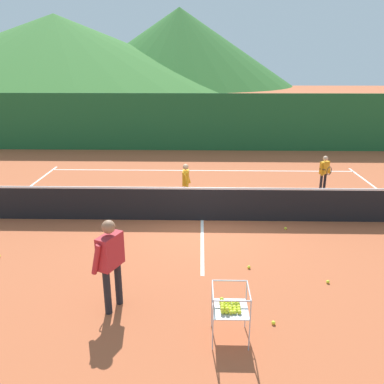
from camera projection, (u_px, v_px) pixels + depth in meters
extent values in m
plane|color=#B25633|center=(202.00, 220.00, 10.97)|extent=(120.00, 120.00, 0.00)
cube|color=white|center=(202.00, 170.00, 15.88)|extent=(12.22, 0.08, 0.01)
cube|color=white|center=(202.00, 220.00, 10.97)|extent=(0.08, 5.95, 0.01)
cube|color=black|center=(202.00, 205.00, 10.82)|extent=(12.39, 0.02, 0.92)
cube|color=white|center=(202.00, 188.00, 10.66)|extent=(12.39, 0.03, 0.06)
cylinder|color=black|center=(107.00, 292.00, 6.83)|extent=(0.13, 0.13, 0.85)
cylinder|color=black|center=(118.00, 283.00, 7.11)|extent=(0.13, 0.13, 0.85)
cube|color=#B2262D|center=(110.00, 251.00, 6.74)|extent=(0.42, 0.56, 0.60)
sphere|color=#996B4C|center=(108.00, 227.00, 6.59)|extent=(0.24, 0.24, 0.24)
cylinder|color=#B2262D|center=(96.00, 259.00, 6.53)|extent=(0.25, 0.18, 0.58)
cylinder|color=#B2262D|center=(118.00, 246.00, 7.02)|extent=(0.20, 0.16, 0.59)
torus|color=#262628|center=(107.00, 246.00, 7.14)|extent=(0.14, 0.28, 0.29)
cylinder|color=black|center=(118.00, 248.00, 7.04)|extent=(0.21, 0.12, 0.03)
cylinder|color=silver|center=(186.00, 193.00, 12.20)|extent=(0.10, 0.10, 0.64)
cylinder|color=silver|center=(185.00, 196.00, 11.97)|extent=(0.10, 0.10, 0.64)
cube|color=orange|center=(186.00, 178.00, 11.91)|extent=(0.19, 0.39, 0.45)
sphere|color=tan|center=(186.00, 167.00, 11.80)|extent=(0.18, 0.18, 0.18)
cylinder|color=orange|center=(188.00, 177.00, 12.13)|extent=(0.18, 0.08, 0.44)
cylinder|color=orange|center=(186.00, 181.00, 11.71)|extent=(0.14, 0.07, 0.44)
cylinder|color=black|center=(325.00, 181.00, 13.46)|extent=(0.09, 0.09, 0.60)
cylinder|color=black|center=(321.00, 183.00, 13.32)|extent=(0.09, 0.09, 0.60)
cube|color=orange|center=(325.00, 168.00, 13.22)|extent=(0.38, 0.36, 0.42)
sphere|color=#DBAD84|center=(326.00, 158.00, 13.12)|extent=(0.17, 0.17, 0.17)
cylinder|color=orange|center=(329.00, 168.00, 13.32)|extent=(0.16, 0.16, 0.41)
cylinder|color=orange|center=(322.00, 170.00, 13.08)|extent=(0.13, 0.14, 0.41)
torus|color=#262628|center=(329.00, 171.00, 12.88)|extent=(0.23, 0.21, 0.29)
cylinder|color=black|center=(323.00, 169.00, 13.06)|extent=(0.17, 0.18, 0.03)
cylinder|color=#B7B7BC|center=(212.00, 304.00, 6.47)|extent=(0.02, 0.02, 0.89)
cylinder|color=#B7B7BC|center=(246.00, 304.00, 6.46)|extent=(0.02, 0.02, 0.89)
cylinder|color=#B7B7BC|center=(213.00, 326.00, 5.94)|extent=(0.02, 0.02, 0.89)
cylinder|color=#B7B7BC|center=(250.00, 326.00, 5.93)|extent=(0.02, 0.02, 0.89)
cube|color=#B7B7BC|center=(230.00, 309.00, 6.16)|extent=(0.56, 0.56, 0.01)
cube|color=#B7B7BC|center=(230.00, 281.00, 6.32)|extent=(0.56, 0.02, 0.02)
cube|color=#B7B7BC|center=(232.00, 301.00, 5.79)|extent=(0.56, 0.02, 0.02)
cube|color=#B7B7BC|center=(213.00, 290.00, 6.06)|extent=(0.02, 0.56, 0.02)
cube|color=#B7B7BC|center=(249.00, 291.00, 6.05)|extent=(0.02, 0.56, 0.02)
sphere|color=yellow|center=(223.00, 312.00, 6.04)|extent=(0.07, 0.07, 0.07)
sphere|color=yellow|center=(222.00, 310.00, 6.09)|extent=(0.07, 0.07, 0.07)
sphere|color=yellow|center=(222.00, 307.00, 6.16)|extent=(0.07, 0.07, 0.07)
sphere|color=yellow|center=(222.00, 305.00, 6.21)|extent=(0.07, 0.07, 0.07)
sphere|color=yellow|center=(221.00, 302.00, 6.28)|extent=(0.07, 0.07, 0.07)
sphere|color=yellow|center=(226.00, 312.00, 6.03)|extent=(0.07, 0.07, 0.07)
sphere|color=yellow|center=(227.00, 309.00, 6.09)|extent=(0.07, 0.07, 0.07)
sphere|color=yellow|center=(226.00, 307.00, 6.16)|extent=(0.07, 0.07, 0.07)
sphere|color=yellow|center=(226.00, 305.00, 6.22)|extent=(0.07, 0.07, 0.07)
sphere|color=yellow|center=(226.00, 302.00, 6.27)|extent=(0.07, 0.07, 0.07)
sphere|color=yellow|center=(231.00, 312.00, 6.03)|extent=(0.07, 0.07, 0.07)
sphere|color=yellow|center=(230.00, 310.00, 6.09)|extent=(0.07, 0.07, 0.07)
sphere|color=yellow|center=(230.00, 307.00, 6.15)|extent=(0.07, 0.07, 0.07)
sphere|color=yellow|center=(230.00, 305.00, 6.21)|extent=(0.07, 0.07, 0.07)
sphere|color=yellow|center=(229.00, 302.00, 6.28)|extent=(0.07, 0.07, 0.07)
sphere|color=yellow|center=(235.00, 312.00, 6.03)|extent=(0.07, 0.07, 0.07)
sphere|color=yellow|center=(235.00, 310.00, 6.09)|extent=(0.07, 0.07, 0.07)
sphere|color=yellow|center=(234.00, 307.00, 6.15)|extent=(0.07, 0.07, 0.07)
sphere|color=yellow|center=(234.00, 305.00, 6.21)|extent=(0.07, 0.07, 0.07)
sphere|color=yellow|center=(234.00, 303.00, 6.27)|extent=(0.07, 0.07, 0.07)
sphere|color=yellow|center=(239.00, 312.00, 6.03)|extent=(0.07, 0.07, 0.07)
sphere|color=yellow|center=(239.00, 310.00, 6.09)|extent=(0.07, 0.07, 0.07)
sphere|color=yellow|center=(239.00, 307.00, 6.15)|extent=(0.07, 0.07, 0.07)
sphere|color=yellow|center=(238.00, 305.00, 6.21)|extent=(0.07, 0.07, 0.07)
sphere|color=yellow|center=(238.00, 302.00, 6.28)|extent=(0.07, 0.07, 0.07)
sphere|color=yellow|center=(222.00, 309.00, 6.02)|extent=(0.07, 0.07, 0.07)
sphere|color=yellow|center=(222.00, 307.00, 6.08)|extent=(0.07, 0.07, 0.07)
sphere|color=yellow|center=(222.00, 304.00, 6.14)|extent=(0.07, 0.07, 0.07)
sphere|color=yellow|center=(222.00, 301.00, 6.20)|extent=(0.07, 0.07, 0.07)
sphere|color=yellow|center=(222.00, 299.00, 6.26)|extent=(0.07, 0.07, 0.07)
sphere|color=yellow|center=(227.00, 309.00, 6.01)|extent=(0.07, 0.07, 0.07)
sphere|color=yellow|center=(226.00, 307.00, 6.07)|extent=(0.07, 0.07, 0.07)
sphere|color=yellow|center=(285.00, 228.00, 10.37)|extent=(0.07, 0.07, 0.07)
sphere|color=yellow|center=(273.00, 323.00, 6.65)|extent=(0.07, 0.07, 0.07)
sphere|color=yellow|center=(328.00, 282.00, 7.87)|extent=(0.07, 0.07, 0.07)
sphere|color=yellow|center=(249.00, 267.00, 8.43)|extent=(0.07, 0.07, 0.07)
cube|color=#1E5B2D|center=(202.00, 122.00, 19.00)|extent=(26.89, 0.08, 2.76)
cone|color=#2D6628|center=(180.00, 47.00, 67.69)|extent=(39.16, 39.16, 12.67)
cone|color=#38702D|center=(57.00, 51.00, 63.38)|extent=(58.46, 58.46, 11.18)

